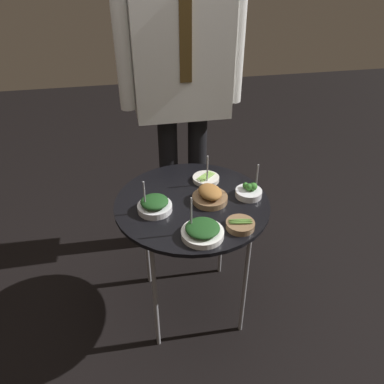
# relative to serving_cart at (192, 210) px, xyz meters

# --- Properties ---
(ground_plane) EXTENTS (8.00, 8.00, 0.00)m
(ground_plane) POSITION_rel_serving_cart_xyz_m (0.00, 0.00, -0.64)
(ground_plane) COLOR black
(serving_cart) EXTENTS (0.70, 0.70, 0.69)m
(serving_cart) POSITION_rel_serving_cart_xyz_m (0.00, 0.00, 0.00)
(serving_cart) COLOR black
(serving_cart) RESTS_ON ground_plane
(bowl_roast_front_left) EXTENTS (0.16, 0.16, 0.07)m
(bowl_roast_front_left) POSITION_rel_serving_cart_xyz_m (0.08, -0.01, 0.08)
(bowl_roast_front_left) COLOR brown
(bowl_roast_front_left) RESTS_ON serving_cart
(bowl_asparagus_far_rim) EXTENTS (0.13, 0.13, 0.15)m
(bowl_asparagus_far_rim) POSITION_rel_serving_cart_xyz_m (0.10, 0.16, 0.06)
(bowl_asparagus_far_rim) COLOR silver
(bowl_asparagus_far_rim) RESTS_ON serving_cart
(bowl_asparagus_back_left) EXTENTS (0.12, 0.12, 0.04)m
(bowl_asparagus_back_left) POSITION_rel_serving_cart_xyz_m (0.16, -0.22, 0.06)
(bowl_asparagus_back_left) COLOR brown
(bowl_asparagus_back_left) RESTS_ON serving_cart
(bowl_spinach_center) EXTENTS (0.15, 0.15, 0.16)m
(bowl_spinach_center) POSITION_rel_serving_cart_xyz_m (-0.17, -0.04, 0.07)
(bowl_spinach_center) COLOR silver
(bowl_spinach_center) RESTS_ON serving_cart
(bowl_spinach_back_right) EXTENTS (0.17, 0.17, 0.17)m
(bowl_spinach_back_right) POSITION_rel_serving_cart_xyz_m (-0.01, -0.24, 0.07)
(bowl_spinach_back_right) COLOR white
(bowl_spinach_back_right) RESTS_ON serving_cart
(bowl_broccoli_front_center) EXTENTS (0.12, 0.12, 0.16)m
(bowl_broccoli_front_center) POSITION_rel_serving_cart_xyz_m (0.26, -0.01, 0.07)
(bowl_broccoli_front_center) COLOR silver
(bowl_broccoli_front_center) RESTS_ON serving_cart
(waiter_figure) EXTENTS (0.65, 0.25, 1.77)m
(waiter_figure) POSITION_rel_serving_cart_xyz_m (0.06, 0.56, 0.48)
(waiter_figure) COLOR black
(waiter_figure) RESTS_ON ground_plane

